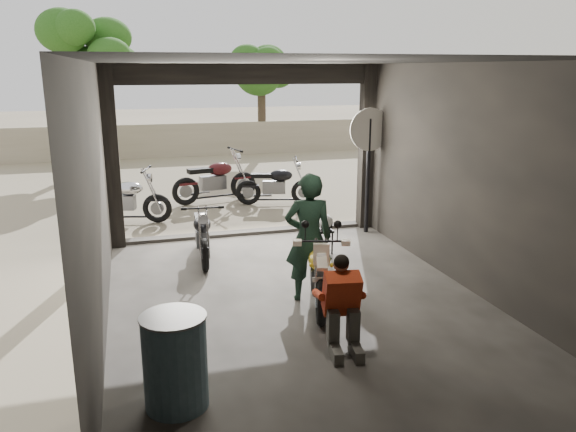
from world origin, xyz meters
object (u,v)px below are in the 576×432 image
outside_bike_a (124,196)px  oil_drum (175,363)px  outside_bike_c (276,182)px  stool (323,233)px  outside_bike_b (215,176)px  rider (309,238)px  sign_post (369,150)px  left_bike (202,230)px  mechanic (344,308)px  main_bike (319,267)px  helmet (325,221)px

outside_bike_a → oil_drum: size_ratio=1.84×
outside_bike_c → stool: (-0.15, -3.73, -0.19)m
outside_bike_b → outside_bike_c: (1.33, -0.67, -0.07)m
rider → sign_post: bearing=-116.8°
outside_bike_a → left_bike: bearing=-140.5°
rider → mechanic: 1.56m
outside_bike_a → stool: size_ratio=3.87×
outside_bike_a → mechanic: 6.81m
outside_bike_b → sign_post: (2.42, -3.44, 1.00)m
left_bike → sign_post: (3.28, 0.69, 1.12)m
main_bike → helmet: size_ratio=5.71×
outside_bike_b → mechanic: bearing=168.6°
stool → outside_bike_a: bearing=137.2°
outside_bike_b → main_bike: bearing=170.3°
left_bike → outside_bike_c: bearing=61.7°
left_bike → oil_drum: left_bike is taller
left_bike → outside_bike_a: size_ratio=0.88×
left_bike → mechanic: 3.78m
helmet → rider: bearing=-115.3°
mechanic → left_bike: bearing=116.0°
mechanic → outside_bike_a: bearing=119.3°
outside_bike_b → helmet: (1.23, -4.38, -0.06)m
outside_bike_a → outside_bike_c: (3.43, 0.69, -0.02)m
helmet → oil_drum: bearing=-125.5°
outside_bike_a → sign_post: size_ratio=0.70×
outside_bike_b → outside_bike_c: size_ratio=1.13×
rider → sign_post: 3.58m
stool → outside_bike_b: bearing=105.0°
outside_bike_b → oil_drum: (-1.66, -8.34, -0.16)m
outside_bike_c → sign_post: bearing=-144.4°
outside_bike_b → stool: 4.56m
outside_bike_b → helmet: 4.55m
outside_bike_a → oil_drum: (0.44, -6.98, -0.11)m
helmet → sign_post: sign_post is taller
mechanic → helmet: (0.98, 3.37, 0.04)m
sign_post → oil_drum: bearing=-139.2°
mechanic → oil_drum: (-1.90, -0.59, -0.07)m
main_bike → outside_bike_b: (-0.40, 6.46, 0.09)m
main_bike → outside_bike_b: 6.47m
rider → oil_drum: 2.92m
mechanic → stool: 3.49m
left_bike → sign_post: bearing=15.9°
outside_bike_c → mechanic: (-1.08, -7.08, -0.02)m
rider → mechanic: rider is taller
rider → oil_drum: size_ratio=1.93×
main_bike → outside_bike_a: outside_bike_a is taller
outside_bike_a → stool: bearing=-117.5°
outside_bike_c → stool: 3.73m
outside_bike_a → outside_bike_b: size_ratio=0.92×
left_bike → stool: 2.06m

